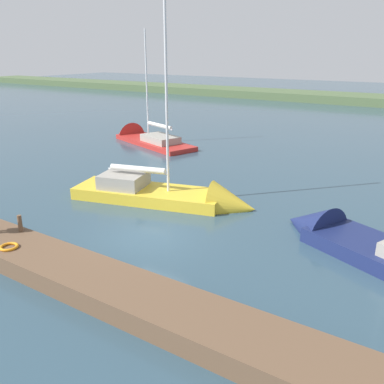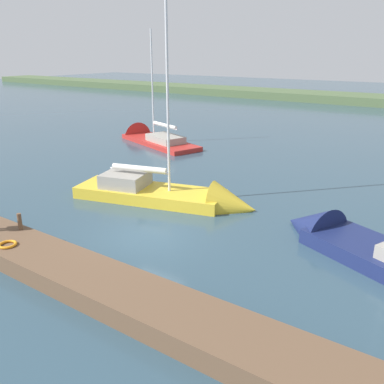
# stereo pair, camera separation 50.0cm
# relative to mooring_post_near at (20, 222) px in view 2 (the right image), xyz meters

# --- Properties ---
(ground_plane) EXTENTS (200.00, 200.00, 0.00)m
(ground_plane) POSITION_rel_mooring_post_near_xyz_m (-3.61, -3.46, -1.01)
(ground_plane) COLOR #2D4756
(dock_pier) EXTENTS (24.07, 2.08, 0.67)m
(dock_pier) POSITION_rel_mooring_post_near_xyz_m (-3.61, 0.73, -0.67)
(dock_pier) COLOR brown
(dock_pier) RESTS_ON ground_plane
(mooring_post_near) EXTENTS (0.17, 0.17, 0.68)m
(mooring_post_near) POSITION_rel_mooring_post_near_xyz_m (0.00, 0.00, 0.00)
(mooring_post_near) COLOR brown
(mooring_post_near) RESTS_ON dock_pier
(life_ring_buoy) EXTENTS (0.66, 0.66, 0.10)m
(life_ring_buoy) POSITION_rel_mooring_post_near_xyz_m (-0.89, 1.15, -0.29)
(life_ring_buoy) COLOR orange
(life_ring_buoy) RESTS_ON dock_pier
(sailboat_far_left) EXTENTS (9.84, 4.86, 12.16)m
(sailboat_far_left) POSITION_rel_mooring_post_near_xyz_m (-2.30, -7.42, -0.78)
(sailboat_far_left) COLOR gold
(sailboat_far_left) RESTS_ON ground_plane
(sailboat_outer_mooring) EXTENTS (9.09, 5.73, 10.98)m
(sailboat_outer_mooring) POSITION_rel_mooring_post_near_xyz_m (-11.42, -6.82, -0.82)
(sailboat_outer_mooring) COLOR navy
(sailboat_outer_mooring) RESTS_ON ground_plane
(sailboat_behind_pier) EXTENTS (10.56, 5.88, 10.41)m
(sailboat_behind_pier) POSITION_rel_mooring_post_near_xyz_m (9.25, -18.54, -0.92)
(sailboat_behind_pier) COLOR #B22823
(sailboat_behind_pier) RESTS_ON ground_plane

